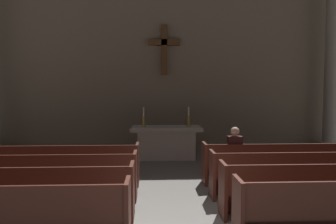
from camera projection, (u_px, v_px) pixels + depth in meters
pew_left_row_2 at (13, 193)px, 5.43m from camera, size 3.96×0.50×0.95m
pew_left_row_3 at (34, 177)px, 6.42m from camera, size 3.96×0.50×0.95m
pew_left_row_4 at (50, 165)px, 7.41m from camera, size 3.96×0.50×0.95m
pew_right_row_2 at (335, 189)px, 5.68m from camera, size 3.96×0.50×0.95m
pew_right_row_3 at (308, 174)px, 6.67m from camera, size 3.96×0.50×0.95m
pew_right_row_4 at (288, 163)px, 7.66m from camera, size 3.96×0.50×0.95m
column_right_fourth at (334, 71)px, 11.45m from camera, size 0.92×0.92×5.76m
altar at (166, 142)px, 10.33m from camera, size 2.20×0.90×1.01m
candlestick_left at (144, 121)px, 10.25m from camera, size 0.16×0.16×0.60m
candlestick_right at (189, 120)px, 10.32m from camera, size 0.16×0.16×0.60m
apse_with_cross at (164, 60)px, 12.11m from camera, size 12.68×0.46×6.49m
lone_worshipper at (234, 154)px, 7.63m from camera, size 0.32×0.43×1.32m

